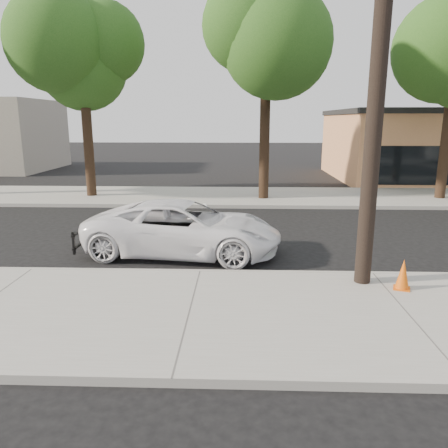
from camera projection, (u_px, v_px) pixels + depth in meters
The scene contains 9 objects.
ground at pixel (207, 250), 12.31m from camera, with size 120.00×120.00×0.00m, color black.
near_sidewalk at pixel (190, 314), 8.11m from camera, with size 90.00×4.40×0.15m, color gray.
far_sidewalk at pixel (220, 196), 20.55m from camera, with size 90.00×5.00×0.15m, color gray.
curb_near at pixel (200, 273), 10.25m from camera, with size 90.00×0.12×0.16m, color #9E9B93.
utility_pole at pixel (379, 61), 8.47m from camera, with size 1.40×0.34×9.00m.
tree_b at pixel (85, 59), 18.91m from camera, with size 4.34×4.20×8.45m.
tree_c at pixel (272, 37), 18.05m from camera, with size 4.96×4.80×9.55m.
police_cruiser at pixel (184, 228), 11.83m from camera, with size 2.42×5.25×1.46m, color white.
traffic_cone at pixel (403, 275), 9.05m from camera, with size 0.42×0.42×0.64m.
Camera 1 is at (0.90, -11.77, 3.59)m, focal length 35.00 mm.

